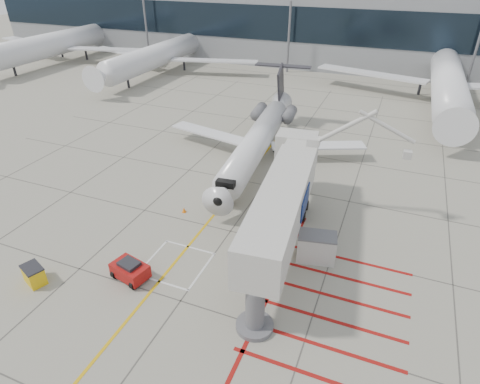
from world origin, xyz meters
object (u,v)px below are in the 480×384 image
at_px(jet_bridge, 280,213).
at_px(regional_jet, 252,136).
at_px(pushback_tug, 130,270).
at_px(spill_bin, 34,275).

bearing_deg(jet_bridge, regional_jet, 113.13).
bearing_deg(regional_jet, jet_bridge, -66.88).
bearing_deg(pushback_tug, spill_bin, -141.06).
bearing_deg(jet_bridge, spill_bin, -154.64).
distance_m(pushback_tug, spill_bin, 6.26).
distance_m(regional_jet, spill_bin, 22.14).
height_order(jet_bridge, spill_bin, jet_bridge).
bearing_deg(jet_bridge, pushback_tug, -151.62).
relative_size(jet_bridge, spill_bin, 12.69).
bearing_deg(spill_bin, jet_bridge, 52.74).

